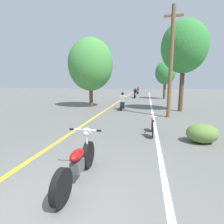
% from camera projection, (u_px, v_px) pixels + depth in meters
% --- Properties ---
extents(ground_plane, '(120.00, 120.00, 0.00)m').
position_uv_depth(ground_plane, '(55.00, 211.00, 2.98)').
color(ground_plane, '#60605E').
extents(lane_stripe_center, '(0.14, 48.00, 0.01)m').
position_uv_depth(lane_stripe_center, '(111.00, 107.00, 15.77)').
color(lane_stripe_center, yellow).
rests_on(lane_stripe_center, ground).
extents(lane_stripe_edge, '(0.14, 48.00, 0.01)m').
position_uv_depth(lane_stripe_edge, '(152.00, 108.00, 15.07)').
color(lane_stripe_edge, white).
rests_on(lane_stripe_edge, ground).
extents(utility_pole, '(1.10, 0.24, 6.57)m').
position_uv_depth(utility_pole, '(171.00, 62.00, 10.48)').
color(utility_pole, brown).
rests_on(utility_pole, ground).
extents(roadside_tree_right_near, '(3.28, 2.95, 6.61)m').
position_uv_depth(roadside_tree_right_near, '(184.00, 47.00, 12.58)').
color(roadside_tree_right_near, '#513A23').
rests_on(roadside_tree_right_near, ground).
extents(roadside_tree_right_far, '(2.59, 2.34, 4.92)m').
position_uv_depth(roadside_tree_right_far, '(165.00, 73.00, 22.73)').
color(roadside_tree_right_far, '#513A23').
rests_on(roadside_tree_right_far, ground).
extents(roadside_tree_left, '(3.94, 3.55, 5.97)m').
position_uv_depth(roadside_tree_left, '(90.00, 65.00, 15.23)').
color(roadside_tree_left, '#513A23').
rests_on(roadside_tree_left, ground).
extents(roadside_bush, '(1.10, 0.88, 0.70)m').
position_uv_depth(roadside_bush, '(202.00, 133.00, 6.30)').
color(roadside_bush, '#5B7A38').
rests_on(roadside_bush, ground).
extents(motorcycle_foreground, '(0.79, 2.12, 1.07)m').
position_uv_depth(motorcycle_foreground, '(78.00, 162.00, 3.81)').
color(motorcycle_foreground, black).
rests_on(motorcycle_foreground, ground).
extents(motorcycle_rider_lead, '(0.50, 2.04, 1.39)m').
position_uv_depth(motorcycle_rider_lead, '(123.00, 103.00, 14.22)').
color(motorcycle_rider_lead, black).
rests_on(motorcycle_rider_lead, ground).
extents(motorcycle_rider_mid, '(0.50, 2.14, 1.39)m').
position_uv_depth(motorcycle_rider_mid, '(135.00, 94.00, 24.81)').
color(motorcycle_rider_mid, black).
rests_on(motorcycle_rider_mid, ground).
extents(motorcycle_rider_far, '(0.50, 2.04, 1.33)m').
position_uv_depth(motorcycle_rider_far, '(138.00, 91.00, 32.95)').
color(motorcycle_rider_far, black).
rests_on(motorcycle_rider_far, ground).
extents(bicycle_parked, '(0.44, 1.56, 0.71)m').
position_uv_depth(bicycle_parked, '(152.00, 127.00, 7.33)').
color(bicycle_parked, black).
rests_on(bicycle_parked, ground).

